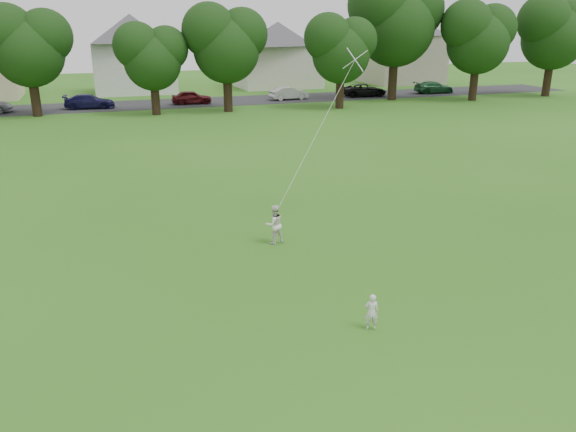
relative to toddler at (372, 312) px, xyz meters
name	(u,v)px	position (x,y,z in m)	size (l,w,h in m)	color
ground	(319,332)	(-1.25, 0.25, -0.46)	(160.00, 160.00, 0.00)	#295C15
street	(145,105)	(-1.25, 42.25, -0.46)	(90.00, 7.00, 0.01)	#2D2D30
toddler	(372,312)	(0.00, 0.00, 0.00)	(0.34, 0.22, 0.92)	silver
older_boy	(274,224)	(-0.49, 6.08, 0.20)	(0.65, 0.50, 1.33)	silver
kite	(316,136)	(1.25, 6.88, 2.92)	(2.23, 1.37, 6.17)	white
tree_row	(227,31)	(5.22, 36.54, 5.93)	(81.16, 9.63, 11.82)	black
parked_cars	(176,98)	(1.44, 41.25, 0.15)	(63.77, 2.48, 1.23)	black
house_row	(116,44)	(-2.82, 52.25, 4.53)	(76.96, 14.07, 10.27)	beige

